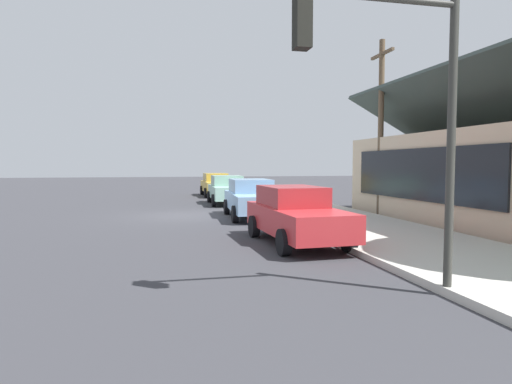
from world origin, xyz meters
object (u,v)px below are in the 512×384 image
object	(u,v)px
car_skyblue	(252,198)
traffic_light_main	(394,84)
car_seafoam	(227,190)
car_mustard	(216,184)
car_cherry	(296,214)
utility_pole_wooden	(381,124)
fire_hydrant_red	(275,201)

from	to	relation	value
car_skyblue	traffic_light_main	xyz separation A→B (m)	(11.39, -0.12, 2.67)
car_seafoam	car_mustard	bearing A→B (deg)	179.81
car_cherry	car_mustard	bearing A→B (deg)	177.00
car_mustard	utility_pole_wooden	world-z (taller)	utility_pole_wooden
utility_pole_wooden	fire_hydrant_red	bearing A→B (deg)	-122.19
traffic_light_main	fire_hydrant_red	size ratio (longest dim) A/B	7.32
traffic_light_main	fire_hydrant_red	world-z (taller)	traffic_light_main
car_cherry	fire_hydrant_red	world-z (taller)	car_cherry
car_cherry	car_seafoam	bearing A→B (deg)	177.55
car_seafoam	utility_pole_wooden	size ratio (longest dim) A/B	0.58
car_seafoam	car_cherry	distance (m)	12.45
car_seafoam	utility_pole_wooden	bearing A→B (deg)	40.56
car_mustard	utility_pole_wooden	distance (m)	14.70
car_seafoam	traffic_light_main	xyz separation A→B (m)	(17.70, -0.07, 2.68)
car_seafoam	fire_hydrant_red	distance (m)	4.65
car_mustard	fire_hydrant_red	distance (m)	10.89
traffic_light_main	utility_pole_wooden	size ratio (longest dim) A/B	0.69
car_seafoam	car_cherry	bearing A→B (deg)	1.44
utility_pole_wooden	fire_hydrant_red	size ratio (longest dim) A/B	10.56
traffic_light_main	utility_pole_wooden	world-z (taller)	utility_pole_wooden
utility_pole_wooden	fire_hydrant_red	distance (m)	5.84
car_mustard	fire_hydrant_red	xyz separation A→B (m)	(10.80, 1.40, -0.32)
car_skyblue	car_cherry	bearing A→B (deg)	2.06
car_seafoam	car_cherry	xyz separation A→B (m)	(12.45, -0.00, 0.00)
traffic_light_main	utility_pole_wooden	xyz separation A→B (m)	(-10.82, 5.66, 0.44)
fire_hydrant_red	car_skyblue	bearing A→B (deg)	-38.33
fire_hydrant_red	car_seafoam	bearing A→B (deg)	-159.98
traffic_light_main	fire_hydrant_red	distance (m)	13.77
car_skyblue	car_cherry	size ratio (longest dim) A/B	1.03
car_cherry	utility_pole_wooden	bearing A→B (deg)	132.48
car_mustard	utility_pole_wooden	bearing A→B (deg)	22.35
car_cherry	car_skyblue	bearing A→B (deg)	177.12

